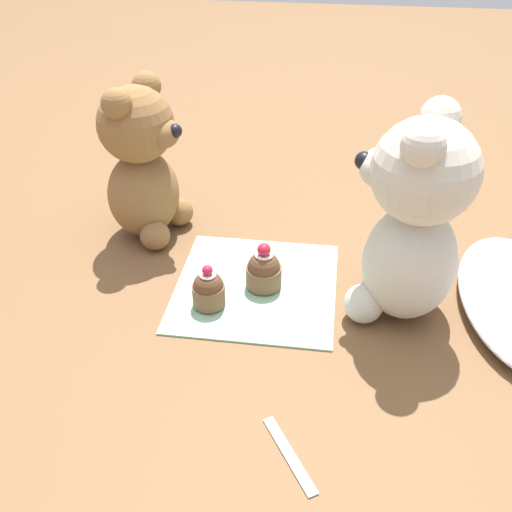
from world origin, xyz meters
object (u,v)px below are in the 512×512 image
at_px(teddy_bear_cream, 413,220).
at_px(cupcake_near_cream_bear, 264,272).
at_px(teaspoon, 289,454).
at_px(teddy_bear_tan, 142,163).
at_px(cupcake_near_tan_bear, 208,290).

xyz_separation_m(teddy_bear_cream, cupcake_near_cream_bear, (-0.02, -0.19, -0.11)).
height_order(teddy_bear_cream, cupcake_near_cream_bear, teddy_bear_cream).
bearing_deg(teaspoon, teddy_bear_cream, 122.17).
bearing_deg(teddy_bear_tan, teaspoon, -132.77).
distance_m(teddy_bear_tan, cupcake_near_cream_bear, 0.27).
bearing_deg(cupcake_near_cream_bear, teddy_bear_tan, -122.25).
height_order(teddy_bear_cream, teaspoon, teddy_bear_cream).
distance_m(teddy_bear_cream, cupcake_near_cream_bear, 0.23).
bearing_deg(teddy_bear_tan, cupcake_near_tan_bear, -128.82).
bearing_deg(cupcake_near_tan_bear, teddy_bear_cream, 97.56).
bearing_deg(cupcake_near_tan_bear, teaspoon, 29.97).
bearing_deg(cupcake_near_tan_bear, cupcake_near_cream_bear, 126.09).
bearing_deg(cupcake_near_cream_bear, teaspoon, 12.81).
relative_size(cupcake_near_tan_bear, teaspoon, 0.60).
height_order(teddy_bear_cream, cupcake_near_tan_bear, teddy_bear_cream).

